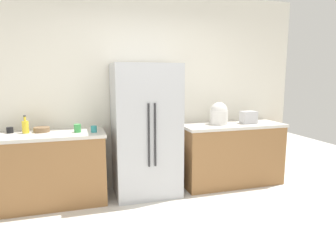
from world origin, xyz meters
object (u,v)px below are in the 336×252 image
rice_cooker (219,114)px  bottle_a (25,127)px  cup_a (94,129)px  bowl_a (42,130)px  cup_b (77,128)px  cup_c (10,130)px  toaster (249,117)px  refrigerator (146,131)px

rice_cooker → bottle_a: (-2.58, 0.07, -0.07)m
cup_a → bottle_a: bearing=166.8°
bottle_a → bowl_a: (0.18, 0.03, -0.05)m
cup_b → bowl_a: (-0.43, 0.16, -0.02)m
cup_c → bowl_a: bearing=-5.9°
toaster → rice_cooker: (-0.46, 0.06, 0.06)m
cup_a → cup_b: (-0.19, 0.06, 0.01)m
rice_cooker → cup_a: rice_cooker is taller
cup_b → bowl_a: 0.46m
rice_cooker → cup_c: 2.77m
refrigerator → bottle_a: 1.49m
toaster → cup_b: (-2.43, -0.01, -0.04)m
refrigerator → toaster: bearing=-0.3°
toaster → bottle_a: bearing=177.7°
refrigerator → cup_a: (-0.68, -0.07, 0.07)m
cup_a → bowl_a: 0.66m
refrigerator → rice_cooker: (1.10, 0.05, 0.18)m
refrigerator → bowl_a: 1.31m
rice_cooker → cup_a: bearing=-176.1°
cup_b → cup_c: bearing=166.0°
refrigerator → cup_a: refrigerator is taller
rice_cooker → bowl_a: size_ratio=1.67×
cup_b → cup_c: size_ratio=1.32×
cup_a → toaster: bearing=1.7°
bottle_a → cup_b: bottle_a is taller
toaster → refrigerator: bearing=179.7°
toaster → rice_cooker: bearing=173.0°
rice_cooker → cup_a: 1.78m
cup_a → bowl_a: size_ratio=0.43×
cup_b → cup_c: cup_b is taller
cup_a → refrigerator: bearing=6.3°
toaster → bowl_a: (-2.86, 0.15, -0.06)m
refrigerator → toaster: refrigerator is taller
rice_cooker → refrigerator: bearing=-177.5°
cup_b → cup_c: 0.82m
bottle_a → cup_c: 0.21m
bottle_a → cup_a: 0.83m
toaster → bottle_a: bottle_a is taller
refrigerator → bowl_a: refrigerator is taller
toaster → bowl_a: toaster is taller
toaster → cup_c: bearing=176.6°
cup_a → cup_c: cup_a is taller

